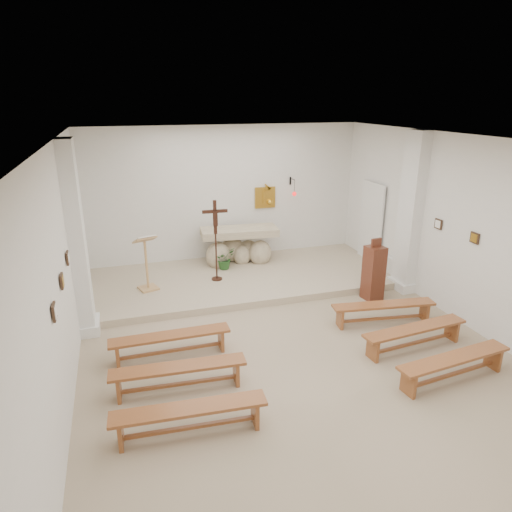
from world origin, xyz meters
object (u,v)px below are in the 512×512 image
object	(u,v)px
altar	(239,248)
lectern	(147,263)
bench_right_third	(454,363)
bench_right_second	(415,333)
bench_left_third	(190,414)
bench_left_second	(179,372)
bench_right_front	(383,309)
donation_pedestal	(374,273)
crucifix_stand	(216,235)
bench_left_front	(170,340)

from	to	relation	value
altar	lectern	distance (m)	2.60
bench_right_third	bench_right_second	bearing A→B (deg)	83.44
bench_right_second	bench_left_third	bearing A→B (deg)	-172.17
bench_right_third	altar	bearing A→B (deg)	101.29
altar	bench_left_second	bearing A→B (deg)	-109.99
altar	bench_right_front	bearing A→B (deg)	-59.19
bench_left_second	donation_pedestal	bearing A→B (deg)	28.37
lectern	donation_pedestal	distance (m)	4.85
altar	bench_left_second	world-z (taller)	altar
donation_pedestal	bench_left_third	bearing A→B (deg)	-152.78
donation_pedestal	bench_right_second	world-z (taller)	donation_pedestal
donation_pedestal	bench_right_second	xyz separation A→B (m)	(-0.41, -2.06, -0.28)
crucifix_stand	bench_left_third	size ratio (longest dim) A/B	0.93
altar	bench_right_front	world-z (taller)	altar
bench_right_second	bench_right_third	xyz separation A→B (m)	(0.00, -0.98, 0.00)
crucifix_stand	bench_left_third	xyz separation A→B (m)	(-1.40, -4.73, -0.91)
bench_right_third	bench_left_third	bearing A→B (deg)	173.44
lectern	bench_right_third	xyz separation A→B (m)	(4.18, -4.61, -0.46)
crucifix_stand	bench_left_second	distance (m)	4.10
crucifix_stand	bench_left_front	xyz separation A→B (m)	(-1.40, -2.77, -0.91)
lectern	bench_right_second	size ratio (longest dim) A/B	0.63
altar	donation_pedestal	size ratio (longest dim) A/B	1.43
bench_right_front	bench_left_third	bearing A→B (deg)	-146.41
lectern	bench_left_third	world-z (taller)	lectern
bench_right_front	bench_left_third	distance (m)	4.48
donation_pedestal	bench_right_third	world-z (taller)	donation_pedestal
altar	bench_left_front	xyz separation A→B (m)	(-2.18, -3.77, -0.21)
donation_pedestal	bench_left_second	bearing A→B (deg)	-162.27
crucifix_stand	bench_left_second	xyz separation A→B (m)	(-1.40, -3.75, -0.91)
crucifix_stand	donation_pedestal	world-z (taller)	crucifix_stand
altar	bench_right_second	xyz separation A→B (m)	(1.84, -4.74, -0.21)
bench_right_second	bench_right_third	world-z (taller)	same
lectern	altar	bearing A→B (deg)	7.34
donation_pedestal	bench_right_second	size ratio (longest dim) A/B	0.68
bench_left_third	bench_left_second	bearing A→B (deg)	93.55
crucifix_stand	bench_right_second	xyz separation A→B (m)	(2.63, -3.75, -0.91)
donation_pedestal	bench_right_third	size ratio (longest dim) A/B	0.68
lectern	bench_right_front	size ratio (longest dim) A/B	0.63
crucifix_stand	bench_left_third	distance (m)	5.01
altar	donation_pedestal	xyz separation A→B (m)	(2.25, -2.68, 0.07)
crucifix_stand	bench_right_front	world-z (taller)	crucifix_stand
bench_left_second	bench_left_third	world-z (taller)	same
bench_right_second	bench_right_front	bearing A→B (deg)	84.17
crucifix_stand	bench_right_third	xyz separation A→B (m)	(2.63, -4.73, -0.91)
lectern	crucifix_stand	bearing A→B (deg)	-13.80
bench_left_front	altar	bearing A→B (deg)	59.61
altar	crucifix_stand	world-z (taller)	crucifix_stand
bench_left_second	bench_left_third	distance (m)	0.98
bench_left_second	bench_right_third	xyz separation A→B (m)	(4.03, -0.98, 0.00)
altar	bench_left_third	size ratio (longest dim) A/B	0.98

